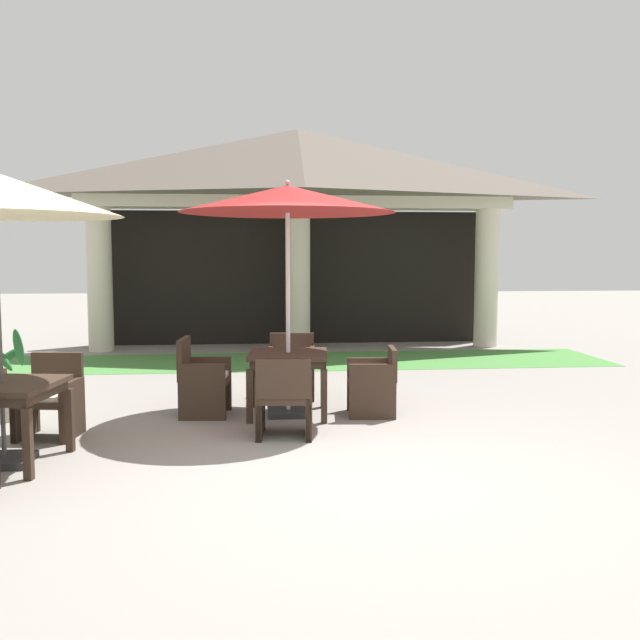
{
  "coord_description": "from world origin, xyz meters",
  "views": [
    {
      "loc": [
        -0.93,
        -5.85,
        1.89
      ],
      "look_at": [
        -0.14,
        2.31,
        1.13
      ],
      "focal_mm": 39.55,
      "sensor_mm": 36.0,
      "label": 1
    }
  ],
  "objects": [
    {
      "name": "lawn_strip",
      "position": [
        0.0,
        6.58,
        0.0
      ],
      "size": [
        10.81,
        2.26,
        0.01
      ],
      "primitive_type": "cube",
      "color": "#47843D",
      "rests_on": "ground"
    },
    {
      "name": "patio_chair_near_foreground_north",
      "position": [
        -3.03,
        1.6,
        0.39
      ],
      "size": [
        0.64,
        0.62,
        0.86
      ],
      "rotation": [
        0.0,
        0.0,
        -3.29
      ],
      "color": "#38281E",
      "rests_on": "ground"
    },
    {
      "name": "patio_table_near_foreground",
      "position": [
        -3.18,
        0.63,
        0.65
      ],
      "size": [
        1.06,
        1.06,
        0.75
      ],
      "rotation": [
        0.0,
        0.0,
        -0.15
      ],
      "color": "#38281E",
      "rests_on": "ground"
    },
    {
      "name": "terracotta_urn",
      "position": [
        -0.47,
        5.14,
        0.17
      ],
      "size": [
        0.34,
        0.34,
        0.41
      ],
      "color": "#9E5633",
      "rests_on": "ground"
    },
    {
      "name": "patio_table_mid_left",
      "position": [
        -0.51,
        2.36,
        0.64
      ],
      "size": [
        0.99,
        0.99,
        0.75
      ],
      "rotation": [
        0.0,
        0.0,
        -0.09
      ],
      "color": "#38281E",
      "rests_on": "ground"
    },
    {
      "name": "patio_chair_mid_left_south",
      "position": [
        -0.6,
        1.35,
        0.41
      ],
      "size": [
        0.62,
        0.62,
        0.85
      ],
      "rotation": [
        0.0,
        0.0,
        -0.09
      ],
      "color": "#38281E",
      "rests_on": "ground"
    },
    {
      "name": "patio_chair_mid_left_north",
      "position": [
        -0.42,
        3.37,
        0.42
      ],
      "size": [
        0.66,
        0.6,
        0.84
      ],
      "rotation": [
        0.0,
        0.0,
        -3.23
      ],
      "color": "#38281E",
      "rests_on": "ground"
    },
    {
      "name": "potted_palm_left_edge",
      "position": [
        -3.78,
        2.43,
        0.35
      ],
      "size": [
        0.57,
        0.56,
        1.1
      ],
      "color": "#B2AD9E",
      "rests_on": "ground"
    },
    {
      "name": "patio_chair_mid_left_west",
      "position": [
        -1.53,
        2.45,
        0.42
      ],
      "size": [
        0.6,
        0.66,
        0.92
      ],
      "rotation": [
        0.0,
        0.0,
        -1.66
      ],
      "color": "#38281E",
      "rests_on": "ground"
    },
    {
      "name": "patio_umbrella_mid_left",
      "position": [
        -0.51,
        2.36,
        2.51
      ],
      "size": [
        2.51,
        2.51,
        2.75
      ],
      "color": "#2D2D2D",
      "rests_on": "ground"
    },
    {
      "name": "background_pavilion",
      "position": [
        0.0,
        8.4,
        3.35
      ],
      "size": [
        9.01,
        2.75,
        4.37
      ],
      "color": "beige",
      "rests_on": "ground"
    },
    {
      "name": "ground_plane",
      "position": [
        0.0,
        0.0,
        0.0
      ],
      "size": [
        60.0,
        60.0,
        0.0
      ],
      "primitive_type": "plane",
      "color": "gray"
    },
    {
      "name": "patio_chair_mid_left_east",
      "position": [
        0.5,
        2.27,
        0.39
      ],
      "size": [
        0.6,
        0.6,
        0.8
      ],
      "rotation": [
        0.0,
        0.0,
        1.48
      ],
      "color": "#38281E",
      "rests_on": "ground"
    }
  ]
}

